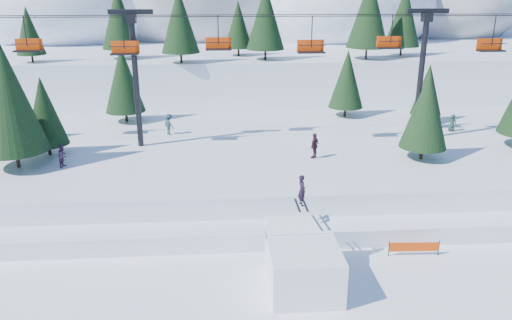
{
  "coord_description": "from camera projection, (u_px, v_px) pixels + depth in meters",
  "views": [
    {
      "loc": [
        -2.73,
        -19.97,
        14.13
      ],
      "look_at": [
        -0.82,
        6.0,
        5.2
      ],
      "focal_mm": 35.0,
      "sensor_mm": 36.0,
      "label": 1
    }
  ],
  "objects": [
    {
      "name": "distant_skiers",
      "position": [
        231.0,
        135.0,
        38.93
      ],
      "size": [
        31.6,
        8.66,
        1.87
      ],
      "color": "#213F46",
      "rests_on": "mid_shelf"
    },
    {
      "name": "mid_shelf",
      "position": [
        255.0,
        158.0,
        40.19
      ],
      "size": [
        70.0,
        22.0,
        2.5
      ],
      "primitive_type": "cube",
      "color": "white",
      "rests_on": "ground"
    },
    {
      "name": "ground",
      "position": [
        283.0,
        304.0,
        23.61
      ],
      "size": [
        160.0,
        160.0,
        0.0
      ],
      "primitive_type": "plane",
      "color": "white",
      "rests_on": "ground"
    },
    {
      "name": "berm",
      "position": [
        267.0,
        220.0,
        30.98
      ],
      "size": [
        70.0,
        6.0,
        1.1
      ],
      "primitive_type": "cube",
      "color": "white",
      "rests_on": "ground"
    },
    {
      "name": "jump_kicker",
      "position": [
        303.0,
        263.0,
        24.71
      ],
      "size": [
        3.42,
        4.66,
        5.39
      ],
      "color": "white",
      "rests_on": "ground"
    },
    {
      "name": "chairlift",
      "position": [
        276.0,
        56.0,
        37.72
      ],
      "size": [
        46.0,
        3.21,
        10.28
      ],
      "color": "black",
      "rests_on": "mid_shelf"
    },
    {
      "name": "banner_far",
      "position": [
        470.0,
        231.0,
        29.58
      ],
      "size": [
        2.81,
        0.57,
        0.9
      ],
      "color": "black",
      "rests_on": "ground"
    },
    {
      "name": "mountain_ridge",
      "position": [
        205.0,
        16.0,
        89.34
      ],
      "size": [
        119.0,
        61.09,
        26.46
      ],
      "color": "white",
      "rests_on": "ground"
    },
    {
      "name": "conifer_stand",
      "position": [
        293.0,
        87.0,
        39.25
      ],
      "size": [
        62.06,
        16.71,
        9.82
      ],
      "color": "black",
      "rests_on": "mid_shelf"
    },
    {
      "name": "banner_near",
      "position": [
        414.0,
        247.0,
        27.75
      ],
      "size": [
        2.86,
        0.18,
        0.9
      ],
      "color": "black",
      "rests_on": "ground"
    }
  ]
}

